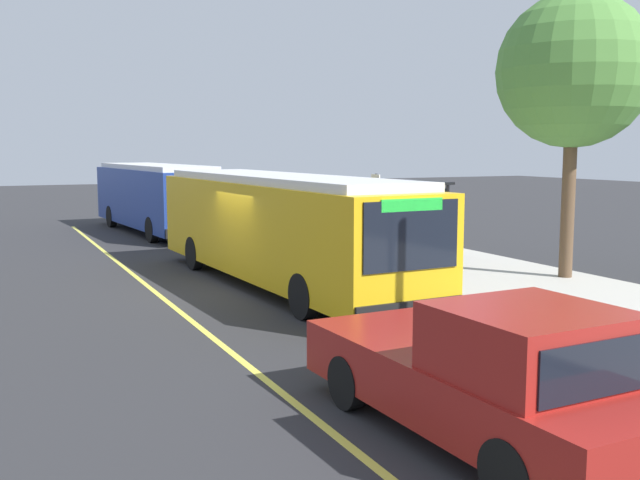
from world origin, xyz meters
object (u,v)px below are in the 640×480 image
Objects in this scene: transit_bus_second at (156,195)px; pedestrian_commuter at (409,240)px; waiting_bench at (405,243)px; transit_bus_main at (280,225)px; pickup_truck at (487,377)px; route_sign_post at (376,210)px.

pedestrian_commuter is (14.57, 3.73, -0.50)m from transit_bus_second.
pedestrian_commuter is at bearing 14.36° from transit_bus_second.
transit_bus_second is 12.95m from waiting_bench.
transit_bus_main is 1.14× the size of transit_bus_second.
waiting_bench is at bearing 152.16° from pickup_truck.
pedestrian_commuter is (-10.05, 5.18, 0.26)m from pickup_truck.
pickup_truck is at bearing -27.28° from pedestrian_commuter.
pickup_truck is (24.62, -1.45, -0.76)m from transit_bus_second.
pedestrian_commuter is at bearing -29.81° from waiting_bench.
transit_bus_main and route_sign_post have the same top height.
pickup_truck is at bearing -3.37° from transit_bus_second.
waiting_bench is (11.75, 5.35, -0.98)m from transit_bus_second.
transit_bus_main is 4.35× the size of route_sign_post.
waiting_bench is 0.57× the size of route_sign_post.
pickup_truck reaches higher than pedestrian_commuter.
transit_bus_second is at bearing 176.63° from pickup_truck.
transit_bus_main is 2.22× the size of pickup_truck.
transit_bus_second is (-13.83, -0.19, -0.00)m from transit_bus_main.
transit_bus_second is 6.66× the size of waiting_bench.
transit_bus_main is at bearing 0.79° from transit_bus_second.
transit_bus_second is at bearing -155.53° from waiting_bench.
waiting_bench is at bearing 111.96° from transit_bus_main.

